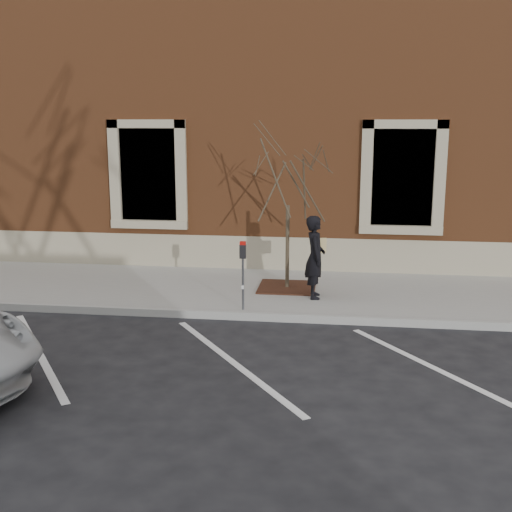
# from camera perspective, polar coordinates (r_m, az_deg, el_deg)

# --- Properties ---
(ground) EXTENTS (120.00, 120.00, 0.00)m
(ground) POSITION_cam_1_polar(r_m,az_deg,el_deg) (12.20, -0.37, -5.65)
(ground) COLOR #28282B
(ground) RESTS_ON ground
(sidewalk_near) EXTENTS (40.00, 3.50, 0.15)m
(sidewalk_near) POSITION_cam_1_polar(r_m,az_deg,el_deg) (13.84, 0.63, -3.16)
(sidewalk_near) COLOR #9E9B94
(sidewalk_near) RESTS_ON ground
(curb_near) EXTENTS (40.00, 0.12, 0.15)m
(curb_near) POSITION_cam_1_polar(r_m,az_deg,el_deg) (12.13, -0.41, -5.38)
(curb_near) COLOR #9E9E99
(curb_near) RESTS_ON ground
(parking_stripes) EXTENTS (28.00, 4.40, 0.01)m
(parking_stripes) POSITION_cam_1_polar(r_m,az_deg,el_deg) (10.15, -2.11, -9.39)
(parking_stripes) COLOR silver
(parking_stripes) RESTS_ON ground
(building_civic) EXTENTS (40.00, 8.62, 8.00)m
(building_civic) POSITION_cam_1_polar(r_m,az_deg,el_deg) (19.32, 2.86, 12.92)
(building_civic) COLOR brown
(building_civic) RESTS_ON ground
(man) EXTENTS (0.46, 0.65, 1.68)m
(man) POSITION_cam_1_polar(r_m,az_deg,el_deg) (12.96, 5.27, -0.09)
(man) COLOR black
(man) RESTS_ON sidewalk_near
(parking_meter) EXTENTS (0.12, 0.09, 1.32)m
(parking_meter) POSITION_cam_1_polar(r_m,az_deg,el_deg) (12.06, -1.17, -0.59)
(parking_meter) COLOR #595B60
(parking_meter) RESTS_ON sidewalk_near
(tree_grate) EXTENTS (1.21, 1.21, 0.03)m
(tree_grate) POSITION_cam_1_polar(r_m,az_deg,el_deg) (13.84, 2.77, -2.78)
(tree_grate) COLOR #3D2113
(tree_grate) RESTS_ON sidewalk_near
(sapling) EXTENTS (1.95, 1.95, 3.25)m
(sapling) POSITION_cam_1_polar(r_m,az_deg,el_deg) (13.44, 2.87, 6.57)
(sapling) COLOR #493E2C
(sapling) RESTS_ON sidewalk_near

